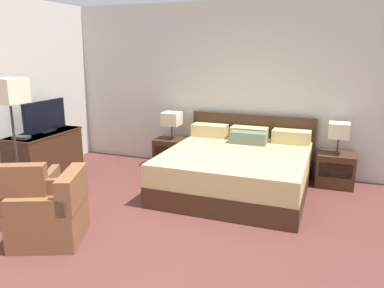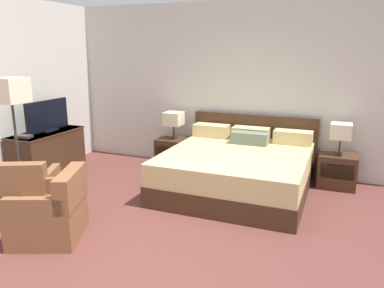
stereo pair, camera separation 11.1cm
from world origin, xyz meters
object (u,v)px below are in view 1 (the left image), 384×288
bed (237,169)px  tv (45,117)px  nightstand_left (172,152)px  table_lamp_right (339,131)px  armchair_by_window (25,197)px  table_lamp_left (172,119)px  floor_lamp (10,98)px  dresser (46,154)px  book_red_cover (21,137)px  armchair_companion (53,215)px  nightstand_right (335,169)px

bed → tv: size_ratio=2.34×
nightstand_left → table_lamp_right: table_lamp_right is taller
nightstand_left → table_lamp_right: size_ratio=1.17×
table_lamp_right → armchair_by_window: (-3.44, -2.58, -0.55)m
tv → table_lamp_right: bearing=15.5°
table_lamp_left → floor_lamp: bearing=-120.2°
dresser → book_red_cover: bearing=-89.9°
table_lamp_right → armchair_companion: (-2.80, -2.84, -0.55)m
bed → dresser: bed is taller
nightstand_right → dresser: (-4.30, -1.25, 0.13)m
table_lamp_right → dresser: size_ratio=0.38×
nightstand_left → floor_lamp: bearing=-120.2°
table_lamp_right → tv: (-4.29, -1.19, 0.13)m
floor_lamp → table_lamp_right: bearing=28.9°
table_lamp_right → book_red_cover: size_ratio=2.05×
tv → armchair_by_window: tv is taller
table_lamp_left → table_lamp_right: size_ratio=1.00×
dresser → floor_lamp: 1.42m
nightstand_left → floor_lamp: size_ratio=0.33×
nightstand_left → table_lamp_left: bearing=90.0°
table_lamp_left → table_lamp_right: bearing=0.0°
armchair_by_window → table_lamp_left: bearing=73.3°
table_lamp_left → floor_lamp: floor_lamp is taller
tv → floor_lamp: bearing=-69.5°
armchair_by_window → nightstand_left: bearing=73.3°
table_lamp_left → armchair_by_window: table_lamp_left is taller
table_lamp_left → tv: size_ratio=0.52×
armchair_by_window → dresser: bearing=122.9°
bed → armchair_by_window: size_ratio=2.24×
table_lamp_right → tv: size_ratio=0.52×
nightstand_right → tv: size_ratio=0.62×
bed → armchair_by_window: 2.81m
table_lamp_left → armchair_companion: size_ratio=0.51×
table_lamp_right → armchair_companion: 4.03m
tv → table_lamp_left: bearing=36.2°
bed → table_lamp_left: bearing=151.8°
tv → dresser: bearing=-92.2°
book_red_cover → armchair_by_window: 1.31m
table_lamp_right → book_red_cover: 4.62m
armchair_by_window → table_lamp_right: bearing=36.8°
nightstand_right → armchair_companion: size_ratio=0.60×
bed → nightstand_right: bearing=28.2°
bed → book_red_cover: bed is taller
nightstand_left → armchair_companion: bearing=-92.6°
armchair_companion → nightstand_right: bearing=45.5°
tv → floor_lamp: floor_lamp is taller
table_lamp_right → armchair_companion: table_lamp_right is taller
table_lamp_right → tv: bearing=-164.5°
armchair_companion → dresser: bearing=133.4°
armchair_by_window → armchair_companion: 0.70m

